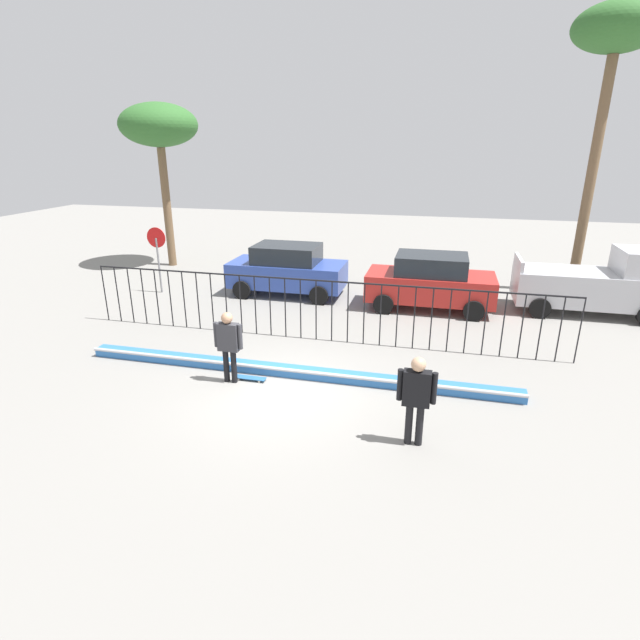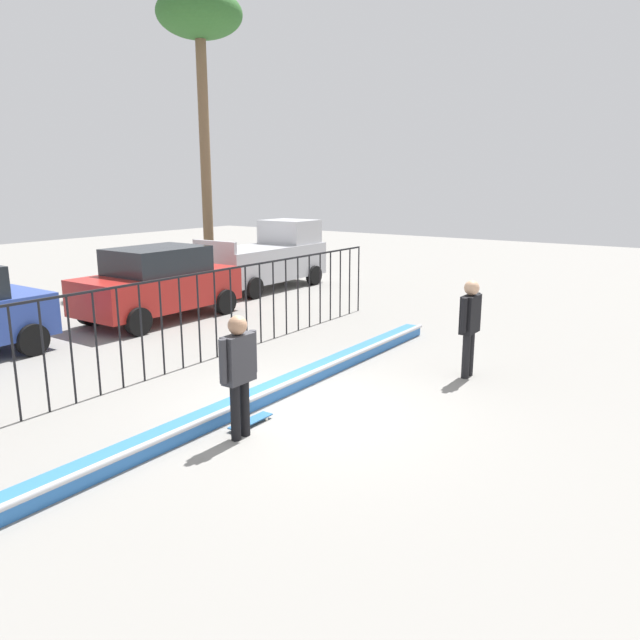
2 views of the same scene
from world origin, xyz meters
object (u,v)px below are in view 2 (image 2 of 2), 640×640
(skateboard, at_px, (251,421))
(pickup_truck, at_px, (268,258))
(skateboarder, at_px, (239,366))
(palm_tree_tall, at_px, (200,26))
(parked_car_red, at_px, (159,283))
(camera_operator, at_px, (470,320))

(skateboard, distance_m, pickup_truck, 12.07)
(skateboarder, xyz_separation_m, palm_tree_tall, (9.75, 10.36, 7.60))
(parked_car_red, bearing_deg, skateboard, -117.57)
(camera_operator, distance_m, pickup_truck, 10.71)
(skateboarder, bearing_deg, parked_car_red, 28.96)
(skateboarder, height_order, palm_tree_tall, palm_tree_tall)
(skateboard, relative_size, palm_tree_tall, 0.08)
(skateboarder, bearing_deg, camera_operator, -47.85)
(skateboarder, distance_m, skateboard, 1.10)
(skateboarder, height_order, pickup_truck, pickup_truck)
(skateboarder, relative_size, skateboard, 2.22)
(skateboard, relative_size, camera_operator, 0.44)
(palm_tree_tall, bearing_deg, parked_car_red, -146.72)
(pickup_truck, xyz_separation_m, palm_tree_tall, (-0.09, 2.69, 7.62))
(skateboarder, bearing_deg, pickup_truck, 9.70)
(pickup_truck, relative_size, palm_tree_tall, 0.48)
(skateboard, bearing_deg, pickup_truck, 29.45)
(skateboard, height_order, camera_operator, camera_operator)
(parked_car_red, xyz_separation_m, pickup_truck, (5.41, 0.80, 0.06))
(camera_operator, bearing_deg, skateboarder, 13.21)
(skateboard, distance_m, parked_car_red, 7.85)
(camera_operator, height_order, pickup_truck, pickup_truck)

